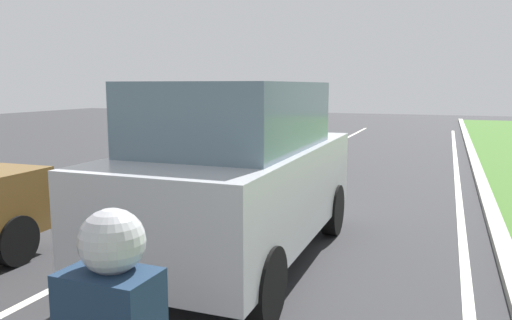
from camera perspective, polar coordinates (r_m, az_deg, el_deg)
ground_plane at (r=11.21m, az=3.60°, el=-2.96°), size 60.00×60.00×0.00m
lane_line_center at (r=11.44m, az=0.25°, el=-2.70°), size 0.12×32.00×0.01m
lane_line_right_edge at (r=10.72m, az=22.32°, el=-4.12°), size 0.12×32.00×0.01m
curb_right at (r=10.74m, az=25.01°, el=-3.96°), size 0.24×48.00×0.12m
car_suv_ahead at (r=6.22m, az=-1.96°, el=-1.37°), size 2.00×4.52×2.28m
car_hatchback_far at (r=12.07m, az=-6.36°, el=2.06°), size 1.78×3.73×1.78m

